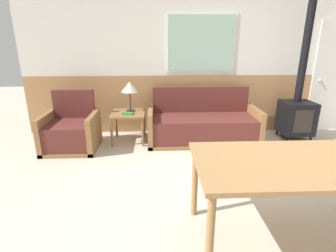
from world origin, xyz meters
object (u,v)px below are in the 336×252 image
at_px(couch, 203,126).
at_px(dining_table, 297,169).
at_px(side_table, 128,117).
at_px(armchair, 71,132).
at_px(table_lamp, 130,88).
at_px(wood_stove, 298,107).

bearing_deg(couch, dining_table, -81.76).
relative_size(couch, side_table, 3.31).
height_order(couch, dining_table, couch).
bearing_deg(armchair, table_lamp, 20.20).
bearing_deg(side_table, table_lamp, 69.84).
height_order(couch, table_lamp, table_lamp).
xyz_separation_m(couch, table_lamp, (-1.25, 0.15, 0.65)).
distance_m(side_table, table_lamp, 0.50).
height_order(armchair, dining_table, armchair).
relative_size(dining_table, wood_stove, 0.67).
bearing_deg(side_table, wood_stove, 0.71).
xyz_separation_m(side_table, wood_stove, (2.98, 0.04, 0.14)).
relative_size(table_lamp, dining_table, 0.31).
relative_size(couch, armchair, 2.05).
bearing_deg(wood_stove, table_lamp, 178.77).
bearing_deg(wood_stove, couch, -177.22).
bearing_deg(armchair, dining_table, -43.52).
xyz_separation_m(dining_table, wood_stove, (1.34, 2.51, -0.11)).
bearing_deg(couch, wood_stove, 2.78).
distance_m(couch, side_table, 1.30).
height_order(couch, wood_stove, wood_stove).
bearing_deg(dining_table, table_lamp, 121.92).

